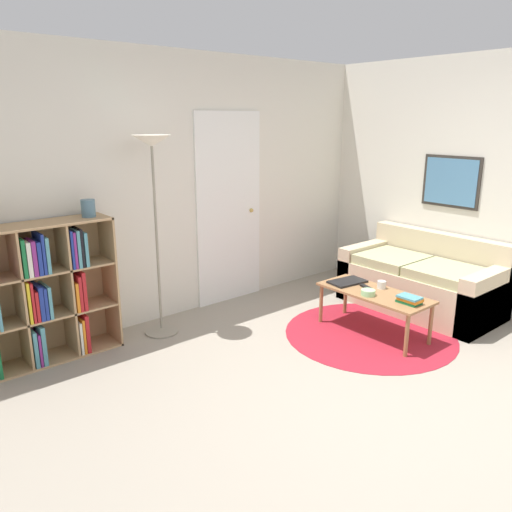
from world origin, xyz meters
name	(u,v)px	position (x,y,z in m)	size (l,w,h in m)	color
ground_plane	(398,415)	(0.00, 0.00, 0.00)	(14.00, 14.00, 0.00)	gray
wall_back	(188,188)	(0.02, 2.61, 1.29)	(7.62, 0.11, 2.60)	silver
wall_right	(432,181)	(2.33, 1.29, 1.30)	(0.08, 5.59, 2.60)	silver
rug	(370,334)	(0.93, 0.96, 0.00)	(1.59, 1.59, 0.01)	maroon
bookshelf	(36,295)	(-1.61, 2.40, 0.59)	(1.16, 0.34, 1.17)	tan
floor_lamp	(153,169)	(-0.56, 2.26, 1.54)	(0.34, 0.34, 1.83)	gray
couch	(423,282)	(1.93, 1.04, 0.29)	(0.84, 1.58, 0.78)	#CCB793
coffee_table	(374,296)	(0.97, 0.97, 0.37)	(0.45, 1.06, 0.41)	#996B42
laptop	(347,282)	(0.98, 1.30, 0.42)	(0.38, 0.26, 0.02)	black
bowl	(368,293)	(0.85, 0.95, 0.44)	(0.13, 0.13, 0.05)	#9ED193
book_stack_on_table	(410,300)	(0.96, 0.59, 0.45)	(0.15, 0.20, 0.07)	#196B38
cup	(382,285)	(1.10, 0.98, 0.45)	(0.08, 0.08, 0.07)	white
remote	(366,287)	(0.99, 1.08, 0.42)	(0.09, 0.17, 0.02)	black
vase_on_shelf	(88,208)	(-1.11, 2.40, 1.24)	(0.12, 0.12, 0.15)	slate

